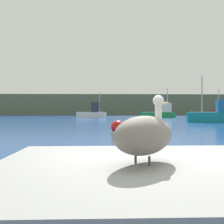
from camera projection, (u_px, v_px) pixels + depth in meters
ground_plane at (154, 192)px, 4.05m from camera, size 260.00×260.00×0.00m
hillside_backdrop at (107, 105)px, 74.66m from camera, size 140.00×15.05×5.54m
pier_dock at (145, 190)px, 3.13m from camera, size 3.73×3.14×0.65m
pelican at (145, 134)px, 3.13m from camera, size 1.10×1.23×0.86m
fishing_boat_white at (93, 113)px, 44.69m from camera, size 5.31×2.89×4.53m
fishing_boat_green at (160, 112)px, 45.43m from camera, size 6.28×2.82×5.30m
mooring_buoy at (118, 127)px, 14.13m from camera, size 0.73×0.73×0.73m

